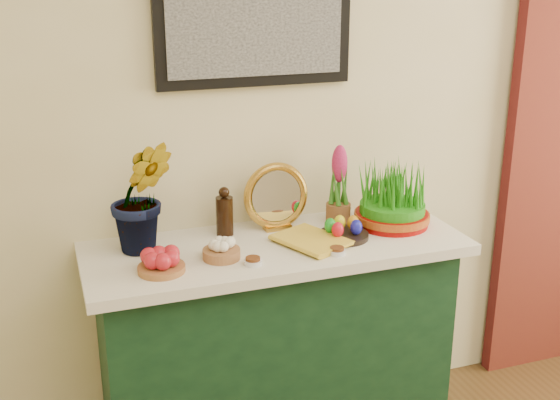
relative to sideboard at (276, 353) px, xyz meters
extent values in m
cube|color=beige|center=(0.34, 0.25, 0.93)|extent=(4.00, 0.04, 2.70)
cube|color=black|center=(0.00, 0.23, 1.27)|extent=(0.74, 0.03, 0.54)
cube|color=#A5A5A5|center=(0.00, 0.21, 1.27)|extent=(0.66, 0.01, 0.46)
cube|color=#153A1E|center=(0.00, 0.00, 0.00)|extent=(1.30, 0.45, 0.85)
cube|color=silver|center=(0.00, 0.00, 0.45)|extent=(1.40, 0.55, 0.04)
imported|color=#31761F|center=(-0.46, 0.08, 0.73)|extent=(0.28, 0.25, 0.54)
cylinder|color=#975D31|center=(-0.44, -0.12, 0.48)|extent=(0.17, 0.17, 0.02)
cylinder|color=#A87144|center=(-0.23, -0.08, 0.48)|extent=(0.15, 0.15, 0.04)
cylinder|color=black|center=(-0.16, 0.14, 0.54)|extent=(0.06, 0.06, 0.15)
sphere|color=black|center=(-0.16, 0.14, 0.63)|extent=(0.04, 0.04, 0.04)
cube|color=gold|center=(0.05, 0.12, 0.47)|extent=(0.11, 0.05, 0.02)
torus|color=gold|center=(0.05, 0.14, 0.59)|extent=(0.26, 0.06, 0.26)
cylinder|color=silver|center=(0.05, 0.13, 0.59)|extent=(0.20, 0.03, 0.20)
imported|color=gold|center=(0.03, -0.10, 0.48)|extent=(0.26, 0.30, 0.03)
cylinder|color=silver|center=(-0.14, -0.16, 0.47)|extent=(0.06, 0.06, 0.02)
cylinder|color=#592D14|center=(-0.14, -0.16, 0.49)|extent=(0.05, 0.05, 0.01)
cylinder|color=silver|center=(0.17, -0.18, 0.47)|extent=(0.06, 0.06, 0.02)
cylinder|color=#592D14|center=(0.17, -0.18, 0.49)|extent=(0.05, 0.05, 0.01)
cylinder|color=black|center=(0.25, -0.04, 0.47)|extent=(0.22, 0.22, 0.02)
ellipsoid|color=red|center=(0.22, -0.07, 0.51)|extent=(0.04, 0.04, 0.06)
ellipsoid|color=#181AA9|center=(0.29, -0.07, 0.51)|extent=(0.04, 0.04, 0.06)
ellipsoid|color=yellow|center=(0.25, -0.01, 0.51)|extent=(0.04, 0.04, 0.06)
ellipsoid|color=#1B9923|center=(0.21, -0.03, 0.51)|extent=(0.04, 0.04, 0.06)
ellipsoid|color=orange|center=(0.30, -0.03, 0.51)|extent=(0.04, 0.04, 0.06)
cylinder|color=brown|center=(0.30, 0.11, 0.50)|extent=(0.10, 0.10, 0.08)
ellipsoid|color=#D52A7A|center=(0.30, 0.11, 0.71)|extent=(0.06, 0.06, 0.15)
cylinder|color=#900604|center=(0.49, 0.02, 0.49)|extent=(0.28, 0.28, 0.05)
cylinder|color=#A31510|center=(0.49, 0.02, 0.50)|extent=(0.29, 0.29, 0.03)
camera|label=1|loc=(-0.78, -2.26, 1.44)|focal=45.00mm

